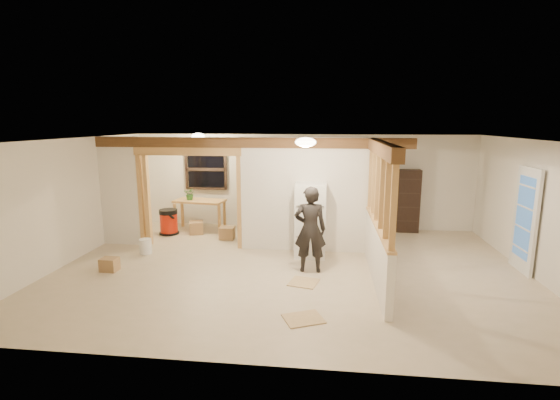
# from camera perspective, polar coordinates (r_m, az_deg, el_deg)

# --- Properties ---
(floor) EXTENTS (9.00, 6.50, 0.01)m
(floor) POSITION_cam_1_polar(r_m,az_deg,el_deg) (8.05, 1.43, -9.62)
(floor) COLOR #CAB396
(floor) RESTS_ON ground
(ceiling) EXTENTS (9.00, 6.50, 0.01)m
(ceiling) POSITION_cam_1_polar(r_m,az_deg,el_deg) (7.55, 1.52, 8.49)
(ceiling) COLOR white
(wall_back) EXTENTS (9.00, 0.01, 2.50)m
(wall_back) POSITION_cam_1_polar(r_m,az_deg,el_deg) (10.90, 3.00, 2.63)
(wall_back) COLOR silver
(wall_back) RESTS_ON floor
(wall_front) EXTENTS (9.00, 0.01, 2.50)m
(wall_front) POSITION_cam_1_polar(r_m,az_deg,el_deg) (4.59, -2.19, -9.11)
(wall_front) COLOR silver
(wall_front) RESTS_ON floor
(wall_left) EXTENTS (0.01, 6.50, 2.50)m
(wall_left) POSITION_cam_1_polar(r_m,az_deg,el_deg) (9.25, -27.51, -0.10)
(wall_left) COLOR silver
(wall_left) RESTS_ON floor
(wall_right) EXTENTS (0.01, 6.50, 2.50)m
(wall_right) POSITION_cam_1_polar(r_m,az_deg,el_deg) (8.58, 32.98, -1.41)
(wall_right) COLOR silver
(wall_right) RESTS_ON floor
(partition_left_stub) EXTENTS (0.90, 0.12, 2.50)m
(partition_left_stub) POSITION_cam_1_polar(r_m,az_deg,el_deg) (10.03, -21.58, 1.15)
(partition_left_stub) COLOR white
(partition_left_stub) RESTS_ON floor
(partition_center) EXTENTS (2.80, 0.12, 2.50)m
(partition_center) POSITION_cam_1_polar(r_m,az_deg,el_deg) (8.86, 3.45, 0.70)
(partition_center) COLOR white
(partition_center) RESTS_ON floor
(doorway_frame) EXTENTS (2.46, 0.14, 2.20)m
(doorway_frame) POSITION_cam_1_polar(r_m,az_deg,el_deg) (9.39, -12.60, 0.11)
(doorway_frame) COLOR tan
(doorway_frame) RESTS_ON floor
(header_beam_back) EXTENTS (7.00, 0.18, 0.22)m
(header_beam_back) POSITION_cam_1_polar(r_m,az_deg,el_deg) (8.88, -4.29, 8.05)
(header_beam_back) COLOR brown
(header_beam_back) RESTS_ON ceiling
(header_beam_right) EXTENTS (0.18, 3.30, 0.22)m
(header_beam_right) POSITION_cam_1_polar(r_m,az_deg,el_deg) (7.19, 14.14, 7.08)
(header_beam_right) COLOR brown
(header_beam_right) RESTS_ON ceiling
(pony_wall) EXTENTS (0.12, 3.20, 1.00)m
(pony_wall) POSITION_cam_1_polar(r_m,az_deg,el_deg) (7.54, 13.47, -7.32)
(pony_wall) COLOR white
(pony_wall) RESTS_ON floor
(stud_partition) EXTENTS (0.14, 3.20, 1.32)m
(stud_partition) POSITION_cam_1_polar(r_m,az_deg,el_deg) (7.27, 13.88, 1.41)
(stud_partition) COLOR tan
(stud_partition) RESTS_ON pony_wall
(window_back) EXTENTS (1.12, 0.10, 1.10)m
(window_back) POSITION_cam_1_polar(r_m,az_deg,el_deg) (11.24, -10.40, 4.26)
(window_back) COLOR black
(window_back) RESTS_ON wall_back
(french_door) EXTENTS (0.12, 0.86, 2.00)m
(french_door) POSITION_cam_1_polar(r_m,az_deg,el_deg) (8.94, 31.24, -2.43)
(french_door) COLOR white
(french_door) RESTS_ON floor
(ceiling_dome_main) EXTENTS (0.36, 0.36, 0.16)m
(ceiling_dome_main) POSITION_cam_1_polar(r_m,az_deg,el_deg) (7.03, 3.62, 8.12)
(ceiling_dome_main) COLOR #FFEABF
(ceiling_dome_main) RESTS_ON ceiling
(ceiling_dome_util) EXTENTS (0.32, 0.32, 0.14)m
(ceiling_dome_util) POSITION_cam_1_polar(r_m,az_deg,el_deg) (10.31, -11.45, 8.82)
(ceiling_dome_util) COLOR #FFEABF
(ceiling_dome_util) RESTS_ON ceiling
(hanging_bulb) EXTENTS (0.07, 0.07, 0.07)m
(hanging_bulb) POSITION_cam_1_polar(r_m,az_deg,el_deg) (9.51, -9.79, 6.91)
(hanging_bulb) COLOR #FFD88C
(hanging_bulb) RESTS_ON ceiling
(refrigerator) EXTENTS (0.64, 0.62, 1.56)m
(refrigerator) POSITION_cam_1_polar(r_m,az_deg,el_deg) (8.59, 4.31, -2.84)
(refrigerator) COLOR white
(refrigerator) RESTS_ON floor
(woman) EXTENTS (0.62, 0.43, 1.66)m
(woman) POSITION_cam_1_polar(r_m,az_deg,el_deg) (7.68, 4.26, -4.14)
(woman) COLOR black
(woman) RESTS_ON floor
(work_table) EXTENTS (1.36, 0.82, 0.81)m
(work_table) POSITION_cam_1_polar(r_m,az_deg,el_deg) (10.92, -11.16, -2.07)
(work_table) COLOR tan
(work_table) RESTS_ON floor
(potted_plant) EXTENTS (0.30, 0.27, 0.33)m
(potted_plant) POSITION_cam_1_polar(r_m,az_deg,el_deg) (10.84, -12.53, 0.85)
(potted_plant) COLOR #266628
(potted_plant) RESTS_ON work_table
(shop_vac) EXTENTS (0.63, 0.63, 0.65)m
(shop_vac) POSITION_cam_1_polar(r_m,az_deg,el_deg) (10.70, -15.38, -2.96)
(shop_vac) COLOR #B81B08
(shop_vac) RESTS_ON floor
(bookshelf) EXTENTS (0.81, 0.27, 1.63)m
(bookshelf) POSITION_cam_1_polar(r_m,az_deg,el_deg) (10.93, 16.94, -0.14)
(bookshelf) COLOR black
(bookshelf) RESTS_ON floor
(bucket) EXTENTS (0.32, 0.32, 0.33)m
(bucket) POSITION_cam_1_polar(r_m,az_deg,el_deg) (9.33, -18.38, -6.21)
(bucket) COLOR white
(bucket) RESTS_ON floor
(box_util_a) EXTENTS (0.35, 0.30, 0.30)m
(box_util_a) POSITION_cam_1_polar(r_m,az_deg,el_deg) (10.02, -7.47, -4.63)
(box_util_a) COLOR #A87F51
(box_util_a) RESTS_ON floor
(box_util_b) EXTENTS (0.43, 0.43, 0.31)m
(box_util_b) POSITION_cam_1_polar(r_m,az_deg,el_deg) (10.62, -11.70, -3.83)
(box_util_b) COLOR #A87F51
(box_util_b) RESTS_ON floor
(box_front) EXTENTS (0.32, 0.26, 0.25)m
(box_front) POSITION_cam_1_polar(r_m,az_deg,el_deg) (8.54, -22.86, -8.36)
(box_front) COLOR #A87F51
(box_front) RESTS_ON floor
(floor_panel_near) EXTENTS (0.58, 0.58, 0.02)m
(floor_panel_near) POSITION_cam_1_polar(r_m,az_deg,el_deg) (7.38, 3.34, -11.49)
(floor_panel_near) COLOR tan
(floor_panel_near) RESTS_ON floor
(floor_panel_far) EXTENTS (0.68, 0.63, 0.02)m
(floor_panel_far) POSITION_cam_1_polar(r_m,az_deg,el_deg) (6.15, 3.32, -16.33)
(floor_panel_far) COLOR tan
(floor_panel_far) RESTS_ON floor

